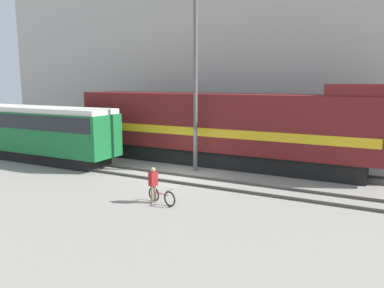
{
  "coord_description": "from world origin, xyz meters",
  "views": [
    {
      "loc": [
        9.84,
        -17.57,
        5.16
      ],
      "look_at": [
        0.61,
        0.25,
        1.8
      ],
      "focal_mm": 35.0,
      "sensor_mm": 36.0,
      "label": 1
    }
  ],
  "objects_px": {
    "bicycle": "(162,196)",
    "person": "(153,182)",
    "freight_locomotive": "(219,127)",
    "utility_pole_left": "(195,86)",
    "streetcar": "(41,130)"
  },
  "relations": [
    {
      "from": "bicycle",
      "to": "freight_locomotive",
      "type": "bearing_deg",
      "value": 96.35
    },
    {
      "from": "person",
      "to": "utility_pole_left",
      "type": "relative_size",
      "value": 0.16
    },
    {
      "from": "streetcar",
      "to": "person",
      "type": "height_order",
      "value": "streetcar"
    },
    {
      "from": "bicycle",
      "to": "person",
      "type": "bearing_deg",
      "value": -173.66
    },
    {
      "from": "person",
      "to": "utility_pole_left",
      "type": "bearing_deg",
      "value": 99.91
    },
    {
      "from": "freight_locomotive",
      "to": "person",
      "type": "height_order",
      "value": "freight_locomotive"
    },
    {
      "from": "freight_locomotive",
      "to": "bicycle",
      "type": "bearing_deg",
      "value": -83.65
    },
    {
      "from": "streetcar",
      "to": "utility_pole_left",
      "type": "distance_m",
      "value": 10.74
    },
    {
      "from": "freight_locomotive",
      "to": "person",
      "type": "distance_m",
      "value": 8.42
    },
    {
      "from": "streetcar",
      "to": "bicycle",
      "type": "xyz_separation_m",
      "value": [
        11.55,
        -3.81,
        -1.7
      ]
    },
    {
      "from": "person",
      "to": "utility_pole_left",
      "type": "xyz_separation_m",
      "value": [
        -1.06,
        6.07,
        3.95
      ]
    },
    {
      "from": "bicycle",
      "to": "utility_pole_left",
      "type": "bearing_deg",
      "value": 103.48
    },
    {
      "from": "freight_locomotive",
      "to": "person",
      "type": "xyz_separation_m",
      "value": [
        0.53,
        -8.29,
        -1.4
      ]
    },
    {
      "from": "bicycle",
      "to": "person",
      "type": "xyz_separation_m",
      "value": [
        -0.38,
        -0.04,
        0.61
      ]
    },
    {
      "from": "freight_locomotive",
      "to": "utility_pole_left",
      "type": "relative_size",
      "value": 1.93
    }
  ]
}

